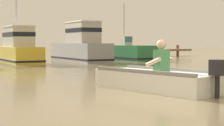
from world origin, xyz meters
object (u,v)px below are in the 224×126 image
Objects in this scene: rowboat_with_person at (154,80)px; moored_boat_yellow at (17,49)px; moored_boat_grey at (80,47)px; moored_boat_green at (123,53)px.

moored_boat_yellow is at bearing 92.20° from rowboat_with_person.
moored_boat_yellow is (-0.54, 14.06, 0.52)m from rowboat_with_person.
rowboat_with_person is 0.63× the size of moored_boat_yellow.
moored_boat_yellow is at bearing 171.42° from moored_boat_grey.
moored_boat_grey is 3.44m from moored_boat_green.
moored_boat_yellow is 3.70m from moored_boat_grey.
moored_boat_yellow reaches higher than moored_boat_grey.
moored_boat_yellow is 6.96m from moored_boat_green.
moored_boat_green is (6.40, 14.40, 0.21)m from rowboat_with_person.
moored_boat_yellow is at bearing -177.17° from moored_boat_green.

